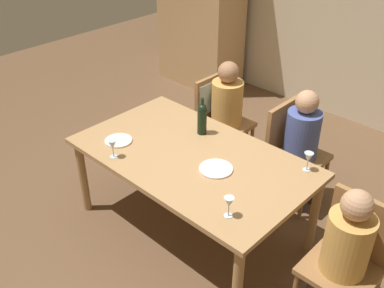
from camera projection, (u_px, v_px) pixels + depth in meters
The scene contains 16 objects.
ground_plane at pixel (192, 227), 3.83m from camera, with size 10.00×10.00×0.00m, color brown.
rear_room_partition at pixel (368, 5), 4.79m from camera, with size 6.40×0.12×2.70m, color beige.
armoire_cabinet at pixel (201, 3), 5.83m from camera, with size 1.18×0.62×2.18m.
dining_table at pixel (192, 163), 3.48m from camera, with size 1.84×1.08×0.74m.
chair_far_right at pixel (291, 147), 3.92m from camera, with size 0.44×0.44×0.92m.
chair_far_left at pixel (217, 109), 4.39m from camera, with size 0.46×0.44×0.92m.
chair_right_end at pixel (349, 254), 2.84m from camera, with size 0.44×0.44×0.92m.
person_woman_host at pixel (304, 141), 3.80m from camera, with size 0.34×0.29×1.10m.
person_man_bearded at pixel (229, 109), 4.28m from camera, with size 0.34×0.30×1.12m.
person_man_guest at pixel (344, 253), 2.72m from camera, with size 0.29×0.33×1.09m.
wine_bottle_tall_green at pixel (202, 118), 3.64m from camera, with size 0.08×0.08×0.32m.
wine_glass_near_left at pixel (308, 158), 3.21m from camera, with size 0.07×0.07×0.15m.
wine_glass_centre at pixel (229, 203), 2.79m from camera, with size 0.07×0.07×0.15m.
wine_glass_near_right at pixel (112, 145), 3.36m from camera, with size 0.07×0.07×0.15m.
dinner_plate_host at pixel (118, 141), 3.60m from camera, with size 0.22×0.22×0.01m, color silver.
dinner_plate_guest_left at pixel (216, 169), 3.27m from camera, with size 0.25×0.25×0.01m, color white.
Camera 1 is at (1.97, -2.07, 2.65)m, focal length 41.77 mm.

